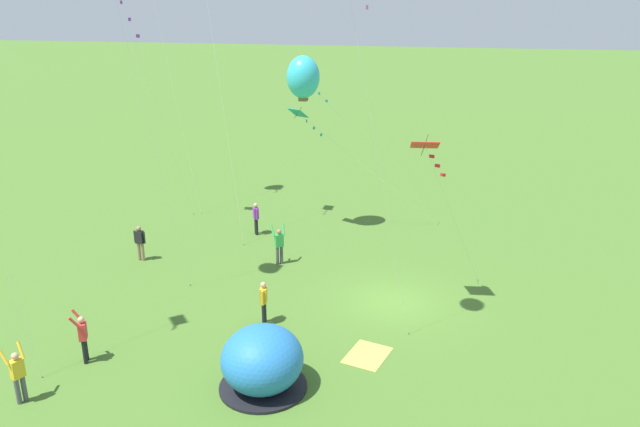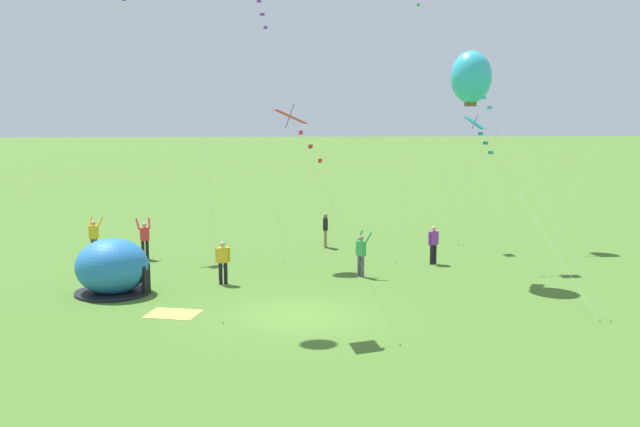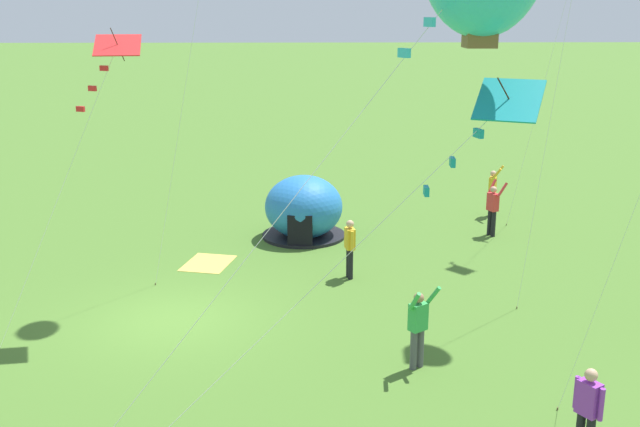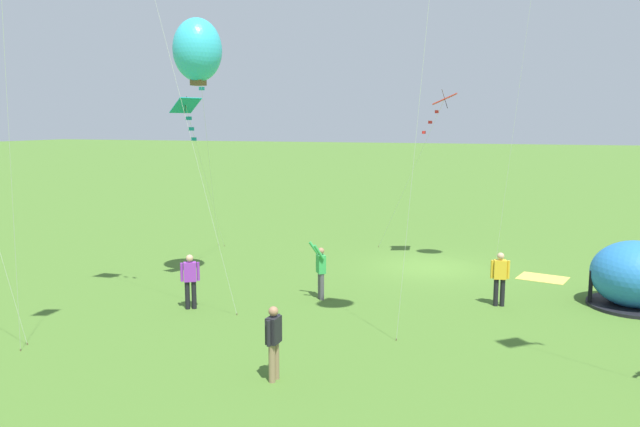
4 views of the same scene
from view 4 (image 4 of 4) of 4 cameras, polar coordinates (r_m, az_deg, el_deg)
ground_plane at (r=25.39m, az=10.07°, el=-4.88°), size 300.00×300.00×0.00m
popup_tent at (r=21.92m, az=26.89°, el=-5.11°), size 2.81×2.81×2.10m
picnic_blanket at (r=24.76m, az=19.69°, el=-5.58°), size 1.96×1.66×0.01m
person_strolling at (r=14.20m, az=-4.26°, el=-11.39°), size 0.26×0.59×1.72m
person_center_field at (r=19.78m, az=-11.78°, el=-5.85°), size 0.52×0.40×1.72m
person_near_tent at (r=20.41m, az=0.06°, el=-5.13°), size 0.67×0.72×1.89m
person_watching_sky at (r=20.46m, az=16.12°, el=-5.53°), size 0.58×0.31×1.72m
kite_cyan at (r=21.84m, az=-11.15°, el=14.44°), size 3.97×7.73×9.19m
kite_red at (r=25.76m, az=11.08°, el=9.79°), size 3.75×3.01×7.06m
kite_teal at (r=21.82m, az=-12.01°, el=8.95°), size 3.02×7.76×6.62m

